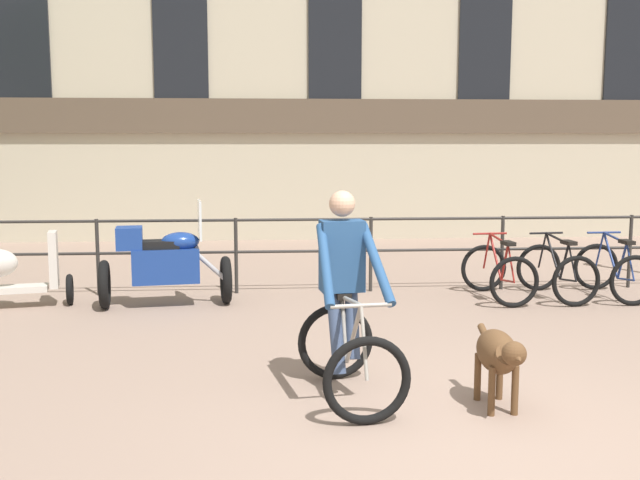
{
  "coord_description": "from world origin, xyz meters",
  "views": [
    {
      "loc": [
        -1.47,
        -5.05,
        2.12
      ],
      "look_at": [
        -0.88,
        2.86,
        1.05
      ],
      "focal_mm": 42.0,
      "sensor_mm": 36.0,
      "label": 1
    }
  ],
  "objects_px": {
    "parked_bicycle_near_lamp": "(498,273)",
    "parked_scooter": "(15,272)",
    "parked_motorcycle": "(165,263)",
    "parked_bicycle_mid_left": "(557,272)",
    "cyclist_with_bike": "(346,305)",
    "dog": "(499,354)",
    "parked_bicycle_mid_right": "(614,271)"
  },
  "relations": [
    {
      "from": "parked_bicycle_near_lamp",
      "to": "parked_scooter",
      "type": "height_order",
      "value": "parked_scooter"
    },
    {
      "from": "parked_bicycle_near_lamp",
      "to": "parked_bicycle_mid_left",
      "type": "bearing_deg",
      "value": 175.36
    },
    {
      "from": "parked_bicycle_near_lamp",
      "to": "parked_bicycle_mid_right",
      "type": "distance_m",
      "value": 1.59
    },
    {
      "from": "dog",
      "to": "parked_bicycle_mid_right",
      "type": "xyz_separation_m",
      "value": [
        2.86,
        4.03,
        -0.09
      ]
    },
    {
      "from": "parked_bicycle_near_lamp",
      "to": "parked_scooter",
      "type": "relative_size",
      "value": 0.87
    },
    {
      "from": "parked_bicycle_near_lamp",
      "to": "parked_bicycle_mid_right",
      "type": "bearing_deg",
      "value": 175.36
    },
    {
      "from": "parked_scooter",
      "to": "parked_bicycle_mid_left",
      "type": "bearing_deg",
      "value": -100.92
    },
    {
      "from": "parked_bicycle_near_lamp",
      "to": "parked_scooter",
      "type": "distance_m",
      "value": 6.25
    },
    {
      "from": "parked_motorcycle",
      "to": "parked_bicycle_mid_left",
      "type": "xyz_separation_m",
      "value": [
        5.17,
        0.1,
        -0.2
      ]
    },
    {
      "from": "cyclist_with_bike",
      "to": "parked_motorcycle",
      "type": "xyz_separation_m",
      "value": [
        -1.95,
        3.49,
        -0.2
      ]
    },
    {
      "from": "parked_motorcycle",
      "to": "parked_scooter",
      "type": "bearing_deg",
      "value": 80.61
    },
    {
      "from": "cyclist_with_bike",
      "to": "parked_bicycle_mid_right",
      "type": "relative_size",
      "value": 1.5
    },
    {
      "from": "dog",
      "to": "parked_scooter",
      "type": "relative_size",
      "value": 0.71
    },
    {
      "from": "cyclist_with_bike",
      "to": "dog",
      "type": "bearing_deg",
      "value": -27.59
    },
    {
      "from": "parked_bicycle_near_lamp",
      "to": "cyclist_with_bike",
      "type": "bearing_deg",
      "value": 51.27
    },
    {
      "from": "parked_bicycle_near_lamp",
      "to": "parked_scooter",
      "type": "xyz_separation_m",
      "value": [
        -6.25,
        -0.04,
        0.1
      ]
    },
    {
      "from": "parked_motorcycle",
      "to": "parked_scooter",
      "type": "height_order",
      "value": "parked_motorcycle"
    },
    {
      "from": "dog",
      "to": "cyclist_with_bike",
      "type": "bearing_deg",
      "value": 158.03
    },
    {
      "from": "dog",
      "to": "parked_motorcycle",
      "type": "xyz_separation_m",
      "value": [
        -3.1,
        3.93,
        0.11
      ]
    },
    {
      "from": "cyclist_with_bike",
      "to": "parked_motorcycle",
      "type": "relative_size",
      "value": 0.99
    },
    {
      "from": "dog",
      "to": "parked_bicycle_mid_right",
      "type": "height_order",
      "value": "parked_bicycle_mid_right"
    },
    {
      "from": "parked_motorcycle",
      "to": "parked_bicycle_mid_left",
      "type": "height_order",
      "value": "parked_motorcycle"
    },
    {
      "from": "parked_bicycle_mid_right",
      "to": "parked_scooter",
      "type": "xyz_separation_m",
      "value": [
        -7.84,
        -0.04,
        0.1
      ]
    },
    {
      "from": "dog",
      "to": "parked_bicycle_mid_right",
      "type": "distance_m",
      "value": 4.94
    },
    {
      "from": "parked_motorcycle",
      "to": "parked_bicycle_near_lamp",
      "type": "height_order",
      "value": "parked_motorcycle"
    },
    {
      "from": "parked_bicycle_mid_left",
      "to": "parked_scooter",
      "type": "relative_size",
      "value": 0.88
    },
    {
      "from": "parked_motorcycle",
      "to": "parked_bicycle_mid_left",
      "type": "distance_m",
      "value": 5.18
    },
    {
      "from": "parked_bicycle_mid_right",
      "to": "parked_bicycle_mid_left",
      "type": "bearing_deg",
      "value": -1.69
    },
    {
      "from": "cyclist_with_bike",
      "to": "dog",
      "type": "distance_m",
      "value": 1.28
    },
    {
      "from": "cyclist_with_bike",
      "to": "parked_motorcycle",
      "type": "height_order",
      "value": "cyclist_with_bike"
    },
    {
      "from": "parked_bicycle_mid_left",
      "to": "parked_scooter",
      "type": "height_order",
      "value": "parked_scooter"
    },
    {
      "from": "dog",
      "to": "parked_bicycle_mid_right",
      "type": "relative_size",
      "value": 0.84
    }
  ]
}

